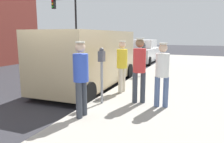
# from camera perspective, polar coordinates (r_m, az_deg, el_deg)

# --- Properties ---
(ground_plane) EXTENTS (80.00, 80.00, 0.00)m
(ground_plane) POSITION_cam_1_polar(r_m,az_deg,el_deg) (6.55, -14.21, -8.39)
(ground_plane) COLOR #2D2D33
(sidewalk_slab) EXTENTS (5.00, 32.00, 0.15)m
(sidewalk_slab) POSITION_cam_1_polar(r_m,az_deg,el_deg) (5.31, 18.35, -12.05)
(sidewalk_slab) COLOR #9E998E
(sidewalk_slab) RESTS_ON ground
(parking_meter_near) EXTENTS (0.14, 0.18, 1.52)m
(parking_meter_near) POSITION_cam_1_polar(r_m,az_deg,el_deg) (5.74, -2.76, 1.48)
(parking_meter_near) COLOR gray
(parking_meter_near) RESTS_ON sidewalk_slab
(parking_meter_far) EXTENTS (0.14, 0.18, 1.52)m
(parking_meter_far) POSITION_cam_1_polar(r_m,az_deg,el_deg) (9.90, 8.39, 4.86)
(parking_meter_far) COLOR gray
(parking_meter_far) RESTS_ON sidewalk_slab
(pedestrian_in_blue) EXTENTS (0.34, 0.36, 1.72)m
(pedestrian_in_blue) POSITION_cam_1_polar(r_m,az_deg,el_deg) (4.82, -8.29, -0.75)
(pedestrian_in_blue) COLOR #383D47
(pedestrian_in_blue) RESTS_ON sidewalk_slab
(pedestrian_in_yellow) EXTENTS (0.34, 0.36, 1.67)m
(pedestrian_in_yellow) POSITION_cam_1_polar(r_m,az_deg,el_deg) (6.88, 2.70, 2.21)
(pedestrian_in_yellow) COLOR beige
(pedestrian_in_yellow) RESTS_ON sidewalk_slab
(pedestrian_in_white) EXTENTS (0.36, 0.34, 1.66)m
(pedestrian_in_white) POSITION_cam_1_polar(r_m,az_deg,el_deg) (5.60, 13.23, 0.16)
(pedestrian_in_white) COLOR #4C608C
(pedestrian_in_white) RESTS_ON sidewalk_slab
(pedestrian_in_red) EXTENTS (0.34, 0.34, 1.77)m
(pedestrian_in_red) POSITION_cam_1_polar(r_m,az_deg,el_deg) (5.82, 7.30, 1.46)
(pedestrian_in_red) COLOR #383D47
(pedestrian_in_red) RESTS_ON sidewalk_slab
(parked_van) EXTENTS (2.29, 5.27, 2.15)m
(parked_van) POSITION_cam_1_polar(r_m,az_deg,el_deg) (8.28, -5.87, 3.79)
(parked_van) COLOR tan
(parked_van) RESTS_ON ground
(parked_sedan_ahead) EXTENTS (1.96, 4.41, 1.65)m
(parked_sedan_ahead) POSITION_cam_1_polar(r_m,az_deg,el_deg) (16.08, 8.19, 5.15)
(parked_sedan_ahead) COLOR white
(parked_sedan_ahead) RESTS_ON ground
(traffic_light_corner) EXTENTS (2.48, 0.42, 5.20)m
(traffic_light_corner) POSITION_cam_1_polar(r_m,az_deg,el_deg) (19.17, -11.83, 14.04)
(traffic_light_corner) COLOR black
(traffic_light_corner) RESTS_ON ground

